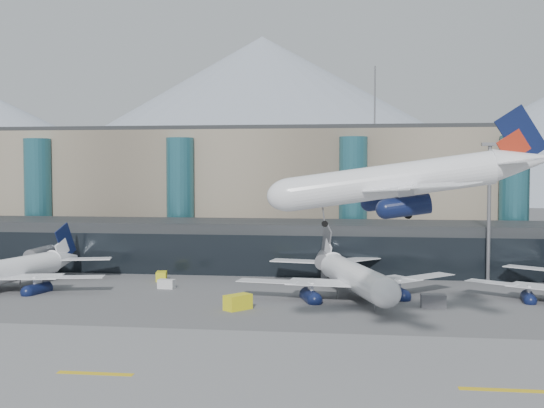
{
  "coord_description": "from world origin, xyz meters",
  "views": [
    {
      "loc": [
        6.66,
        -80.34,
        20.9
      ],
      "look_at": [
        -7.96,
        32.0,
        14.97
      ],
      "focal_mm": 45.0,
      "sensor_mm": 36.0,
      "label": 1
    }
  ],
  "objects_px": {
    "veh_a": "(166,284)",
    "veh_c": "(433,301)",
    "hero_jet": "(420,170)",
    "jet_parked_left": "(19,262)",
    "lightmast_mid": "(489,204)",
    "jet_parked_mid": "(348,266)",
    "veh_b": "(161,276)",
    "veh_h": "(238,302)"
  },
  "relations": [
    {
      "from": "jet_parked_mid",
      "to": "veh_h",
      "type": "relative_size",
      "value": 9.67
    },
    {
      "from": "veh_b",
      "to": "veh_c",
      "type": "relative_size",
      "value": 0.82
    },
    {
      "from": "veh_a",
      "to": "veh_c",
      "type": "height_order",
      "value": "veh_c"
    },
    {
      "from": "lightmast_mid",
      "to": "jet_parked_mid",
      "type": "bearing_deg",
      "value": -147.52
    },
    {
      "from": "jet_parked_left",
      "to": "veh_a",
      "type": "bearing_deg",
      "value": -71.53
    },
    {
      "from": "veh_a",
      "to": "veh_h",
      "type": "height_order",
      "value": "veh_h"
    },
    {
      "from": "hero_jet",
      "to": "veh_a",
      "type": "bearing_deg",
      "value": 128.33
    },
    {
      "from": "lightmast_mid",
      "to": "veh_h",
      "type": "xyz_separation_m",
      "value": [
        -41.25,
        -30.0,
        -13.3
      ]
    },
    {
      "from": "hero_jet",
      "to": "veh_h",
      "type": "distance_m",
      "value": 38.86
    },
    {
      "from": "veh_a",
      "to": "veh_c",
      "type": "bearing_deg",
      "value": -8.26
    },
    {
      "from": "veh_b",
      "to": "veh_h",
      "type": "relative_size",
      "value": 0.74
    },
    {
      "from": "jet_parked_mid",
      "to": "veh_a",
      "type": "xyz_separation_m",
      "value": [
        -31.49,
        1.97,
        -3.97
      ]
    },
    {
      "from": "jet_parked_left",
      "to": "jet_parked_mid",
      "type": "xyz_separation_m",
      "value": [
        57.47,
        0.14,
        0.32
      ]
    },
    {
      "from": "veh_a",
      "to": "veh_b",
      "type": "xyz_separation_m",
      "value": [
        -3.16,
        7.62,
        0.07
      ]
    },
    {
      "from": "veh_c",
      "to": "veh_h",
      "type": "relative_size",
      "value": 0.9
    },
    {
      "from": "hero_jet",
      "to": "lightmast_mid",
      "type": "bearing_deg",
      "value": 65.05
    },
    {
      "from": "veh_h",
      "to": "veh_a",
      "type": "bearing_deg",
      "value": 84.45
    },
    {
      "from": "veh_a",
      "to": "veh_h",
      "type": "distance_m",
      "value": 22.2
    },
    {
      "from": "hero_jet",
      "to": "veh_c",
      "type": "relative_size",
      "value": 8.77
    },
    {
      "from": "lightmast_mid",
      "to": "jet_parked_left",
      "type": "xyz_separation_m",
      "value": [
        -82.74,
        -16.23,
        -9.98
      ]
    },
    {
      "from": "lightmast_mid",
      "to": "veh_c",
      "type": "distance_m",
      "value": 30.78
    },
    {
      "from": "lightmast_mid",
      "to": "veh_a",
      "type": "bearing_deg",
      "value": -166.03
    },
    {
      "from": "jet_parked_mid",
      "to": "veh_h",
      "type": "distance_m",
      "value": 21.49
    },
    {
      "from": "lightmast_mid",
      "to": "veh_b",
      "type": "distance_m",
      "value": 61.79
    },
    {
      "from": "hero_jet",
      "to": "jet_parked_left",
      "type": "relative_size",
      "value": 0.88
    },
    {
      "from": "veh_h",
      "to": "lightmast_mid",
      "type": "bearing_deg",
      "value": -13.88
    },
    {
      "from": "veh_c",
      "to": "lightmast_mid",
      "type": "bearing_deg",
      "value": 62.03
    },
    {
      "from": "hero_jet",
      "to": "veh_c",
      "type": "bearing_deg",
      "value": 73.58
    },
    {
      "from": "lightmast_mid",
      "to": "jet_parked_left",
      "type": "relative_size",
      "value": 0.7
    },
    {
      "from": "veh_a",
      "to": "veh_c",
      "type": "relative_size",
      "value": 0.77
    },
    {
      "from": "veh_h",
      "to": "jet_parked_left",
      "type": "bearing_deg",
      "value": 111.74
    },
    {
      "from": "jet_parked_left",
      "to": "veh_c",
      "type": "height_order",
      "value": "jet_parked_left"
    },
    {
      "from": "veh_a",
      "to": "veh_c",
      "type": "distance_m",
      "value": 45.64
    },
    {
      "from": "lightmast_mid",
      "to": "jet_parked_left",
      "type": "distance_m",
      "value": 84.91
    },
    {
      "from": "lightmast_mid",
      "to": "veh_c",
      "type": "relative_size",
      "value": 7.0
    },
    {
      "from": "lightmast_mid",
      "to": "veh_a",
      "type": "height_order",
      "value": "lightmast_mid"
    },
    {
      "from": "veh_b",
      "to": "jet_parked_mid",
      "type": "bearing_deg",
      "value": -116.71
    },
    {
      "from": "hero_jet",
      "to": "jet_parked_mid",
      "type": "relative_size",
      "value": 0.82
    },
    {
      "from": "hero_jet",
      "to": "veh_h",
      "type": "bearing_deg",
      "value": 129.13
    },
    {
      "from": "jet_parked_mid",
      "to": "veh_c",
      "type": "bearing_deg",
      "value": -142.1
    },
    {
      "from": "veh_b",
      "to": "veh_h",
      "type": "bearing_deg",
      "value": -152.76
    },
    {
      "from": "veh_b",
      "to": "jet_parked_left",
      "type": "bearing_deg",
      "value": 101.83
    }
  ]
}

